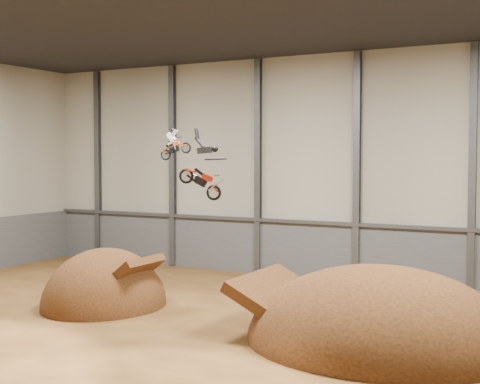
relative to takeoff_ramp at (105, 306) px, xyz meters
name	(u,v)px	position (x,y,z in m)	size (l,w,h in m)	color
floor	(174,332)	(5.90, -2.48, 0.00)	(40.00, 40.00, 0.00)	#492C13
back_wall	(307,167)	(5.90, 12.52, 7.00)	(40.00, 0.10, 14.00)	#A5A292
ceiling	(172,7)	(5.90, -2.48, 14.00)	(40.00, 40.00, 0.00)	black
lower_band_back	(306,250)	(5.90, 12.42, 1.75)	(39.80, 0.18, 3.50)	#53565B
steel_rail	(305,222)	(5.90, 12.27, 3.55)	(39.80, 0.35, 0.20)	#47494F
steel_column_0	(98,165)	(-10.77, 12.32, 7.00)	(0.40, 0.36, 13.90)	#47494F
steel_column_1	(173,166)	(-4.10, 12.32, 7.00)	(0.40, 0.36, 13.90)	#47494F
steel_column_2	(258,167)	(2.57, 12.32, 7.00)	(0.40, 0.36, 13.90)	#47494F
steel_column_3	(357,167)	(9.23, 12.32, 7.00)	(0.40, 0.36, 13.90)	#47494F
steel_column_4	(473,168)	(15.90, 12.32, 7.00)	(0.40, 0.36, 13.90)	#47494F
takeoff_ramp	(105,306)	(0.00, 0.00, 0.00)	(5.97, 6.89, 5.97)	#361D0D
landing_ramp	(379,344)	(14.34, -0.07, 0.00)	(11.10, 9.82, 6.40)	#361D0D
fmx_rider_a	(177,141)	(3.14, 2.00, 8.46)	(1.79, 0.68, 1.62)	#C13E0E
fmx_rider_b	(196,163)	(5.97, -0.70, 7.33)	(2.90, 0.83, 2.49)	red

